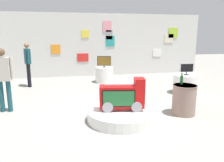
# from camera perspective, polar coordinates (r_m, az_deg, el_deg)

# --- Properties ---
(ground_plane) EXTENTS (30.00, 30.00, 0.00)m
(ground_plane) POSITION_cam_1_polar(r_m,az_deg,el_deg) (5.89, 0.22, -8.25)
(ground_plane) COLOR gray
(back_wall_display) EXTENTS (11.51, 0.13, 3.05)m
(back_wall_display) POSITION_cam_1_polar(r_m,az_deg,el_deg) (10.90, -5.63, 9.32)
(back_wall_display) COLOR silver
(back_wall_display) RESTS_ON ground
(main_display_pedestal) EXTENTS (1.67, 1.67, 0.26)m
(main_display_pedestal) POSITION_cam_1_polar(r_m,az_deg,el_deg) (5.36, 2.53, -8.85)
(main_display_pedestal) COLOR silver
(main_display_pedestal) RESTS_ON ground
(novelty_firetruck_tv) EXTENTS (1.10, 0.56, 0.78)m
(novelty_firetruck_tv) POSITION_cam_1_polar(r_m,az_deg,el_deg) (5.21, 2.80, -4.27)
(novelty_firetruck_tv) COLOR gray
(novelty_firetruck_tv) RESTS_ON main_display_pedestal
(display_pedestal_left_rear) EXTENTS (0.86, 0.86, 0.66)m
(display_pedestal_left_rear) POSITION_cam_1_polar(r_m,az_deg,el_deg) (8.12, 18.66, -0.76)
(display_pedestal_left_rear) COLOR silver
(display_pedestal_left_rear) RESTS_ON ground
(tv_on_left_rear) EXTENTS (0.48, 0.17, 0.40)m
(tv_on_left_rear) POSITION_cam_1_polar(r_m,az_deg,el_deg) (8.01, 18.95, 3.15)
(tv_on_left_rear) COLOR black
(tv_on_left_rear) RESTS_ON display_pedestal_left_rear
(display_pedestal_center_rear) EXTENTS (0.78, 0.78, 0.66)m
(display_pedestal_center_rear) POSITION_cam_1_polar(r_m,az_deg,el_deg) (9.48, -2.06, 1.66)
(display_pedestal_center_rear) COLOR silver
(display_pedestal_center_rear) RESTS_ON ground
(tv_on_center_rear) EXTENTS (0.58, 0.17, 0.48)m
(tv_on_center_rear) POSITION_cam_1_polar(r_m,az_deg,el_deg) (9.39, -2.07, 5.20)
(tv_on_center_rear) COLOR black
(tv_on_center_rear) RESTS_ON display_pedestal_center_rear
(side_table_round) EXTENTS (0.62, 0.62, 0.78)m
(side_table_round) POSITION_cam_1_polar(r_m,az_deg,el_deg) (5.96, 18.33, -4.60)
(side_table_round) COLOR gray
(side_table_round) RESTS_ON ground
(bottle_on_side_table) EXTENTS (0.07, 0.07, 0.30)m
(bottle_on_side_table) POSITION_cam_1_polar(r_m,az_deg,el_deg) (5.90, 17.75, 0.34)
(bottle_on_side_table) COLOR #195926
(bottle_on_side_table) RESTS_ON side_table_round
(shopper_browsing_near_truck) EXTENTS (0.56, 0.24, 1.70)m
(shopper_browsing_near_truck) POSITION_cam_1_polar(r_m,az_deg,el_deg) (6.39, -26.59, 1.34)
(shopper_browsing_near_truck) COLOR #194751
(shopper_browsing_near_truck) RESTS_ON ground
(shopper_browsing_rear) EXTENTS (0.30, 0.54, 1.73)m
(shopper_browsing_rear) POSITION_cam_1_polar(r_m,az_deg,el_deg) (9.17, -21.18, 4.88)
(shopper_browsing_rear) COLOR black
(shopper_browsing_rear) RESTS_ON ground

